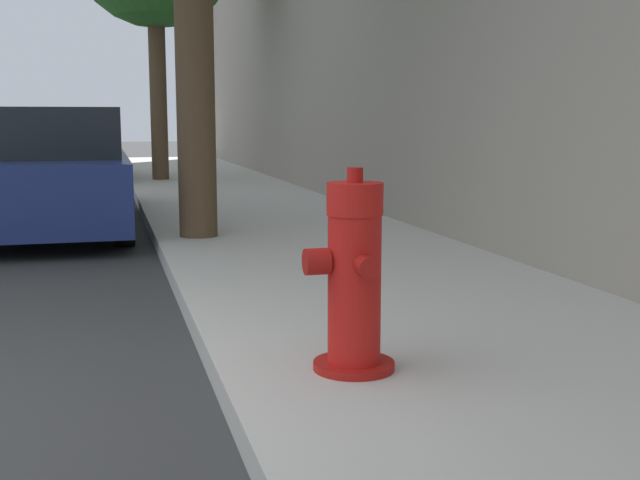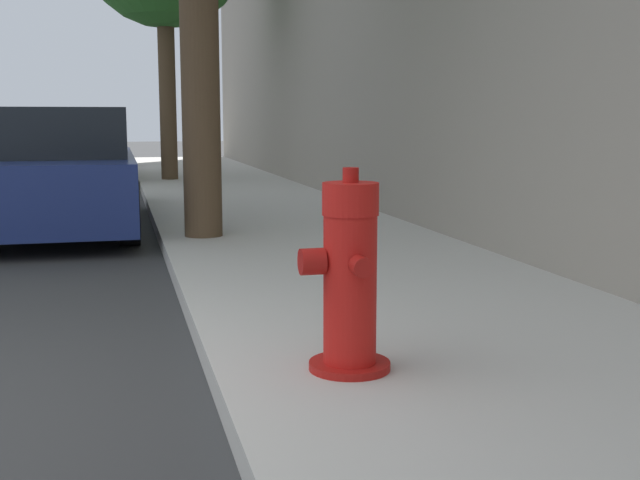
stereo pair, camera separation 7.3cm
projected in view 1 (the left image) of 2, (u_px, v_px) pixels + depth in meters
The scene contains 5 objects.
sidewalk_slab at pixel (516, 380), 3.62m from camera, with size 2.63×40.00×0.13m.
fire_hydrant at pixel (353, 279), 3.50m from camera, with size 0.40×0.41×0.89m.
parked_car_near at pixel (41, 172), 8.71m from camera, with size 1.84×4.20×1.34m.
parked_car_mid at pixel (62, 150), 14.90m from camera, with size 1.82×3.99×1.33m.
parked_car_far at pixel (71, 142), 19.74m from camera, with size 1.79×4.00×1.36m.
Camera 1 is at (1.17, -3.13, 1.24)m, focal length 45.00 mm.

